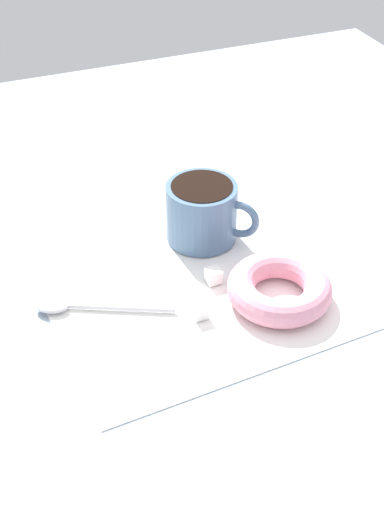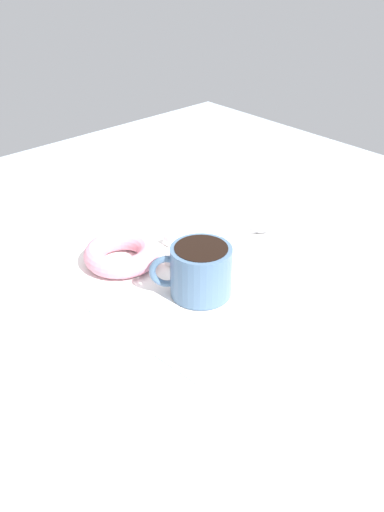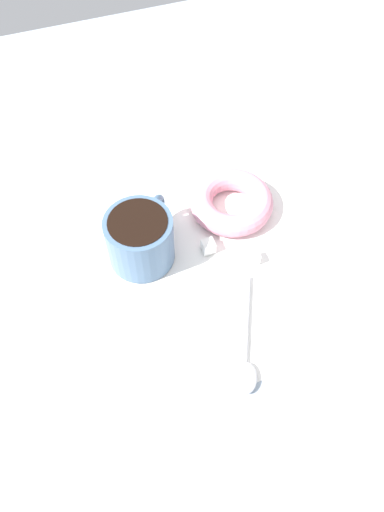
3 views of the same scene
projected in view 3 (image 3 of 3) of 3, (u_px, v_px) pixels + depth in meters
ground_plane at (199, 277)px, 63.56cm from camera, size 120.00×120.00×2.00cm
napkin at (192, 265)px, 63.16cm from camera, size 35.71×35.71×0.30cm
coffee_cup at (141, 238)px, 60.80cm from camera, size 9.10×9.72×7.16cm
donut at (232, 202)px, 66.82cm from camera, size 11.18×11.18×3.03cm
spoon at (245, 359)px, 55.62cm from camera, size 7.72×14.13×0.90cm
sugar_cube at (253, 258)px, 62.70cm from camera, size 1.53×1.53×1.53cm
sugar_cube_extra at (208, 246)px, 63.65cm from camera, size 1.60×1.60×1.60cm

